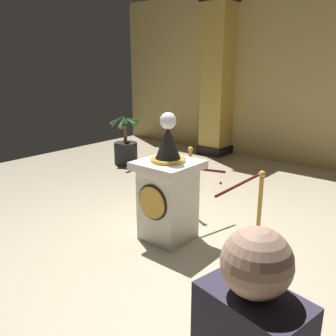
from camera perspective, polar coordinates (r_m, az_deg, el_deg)
The scene contains 8 objects.
ground_plane at distance 4.83m, azimuth 1.77°, elevation -11.08°, with size 10.94×10.94×0.00m, color beige.
back_wall at distance 8.46m, azimuth 22.35°, elevation 13.23°, with size 10.94×0.16×3.88m, color tan.
pedestal_clock at distance 4.59m, azimuth -0.04°, elevation -3.75°, with size 0.72×0.72×1.66m.
stanchion_near at distance 4.41m, azimuth 14.09°, elevation -9.00°, with size 0.24×0.24×1.06m.
stanchion_far at distance 5.46m, azimuth 3.46°, elevation -3.57°, with size 0.24×0.24×1.05m.
velvet_rope at distance 4.77m, azimuth 8.38°, elevation -1.38°, with size 0.97×0.96×0.22m.
column_left at distance 9.05m, azimuth 7.87°, elevation 13.81°, with size 0.74×0.74×3.73m.
potted_palm_left at distance 8.21m, azimuth -6.71°, elevation 2.92°, with size 0.64×0.64×1.16m.
Camera 1 is at (2.64, -3.38, 2.22)m, focal length 38.47 mm.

